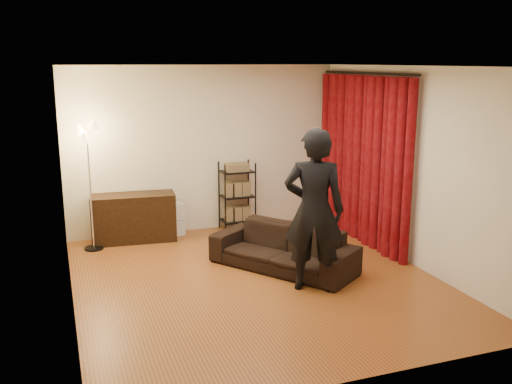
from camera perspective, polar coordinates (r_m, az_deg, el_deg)
name	(u,v)px	position (r m, az deg, el deg)	size (l,w,h in m)	color
floor	(257,281)	(7.42, 0.06, -8.86)	(5.00, 5.00, 0.00)	#984F28
ceiling	(257,66)	(6.88, 0.06, 12.48)	(5.00, 5.00, 0.00)	white
wall_back	(205,149)	(9.38, -5.13, 4.29)	(5.00, 5.00, 0.00)	beige
wall_front	(358,235)	(4.82, 10.19, -4.26)	(5.00, 5.00, 0.00)	beige
wall_left	(65,192)	(6.63, -18.56, 0.01)	(5.00, 5.00, 0.00)	beige
wall_right	(412,167)	(8.06, 15.31, 2.44)	(5.00, 5.00, 0.00)	beige
curtain_rod	(367,73)	(8.83, 11.01, 11.59)	(0.04, 0.04, 2.65)	black
curtain	(362,160)	(8.94, 10.54, 3.21)	(0.22, 2.65, 2.55)	maroon
sofa	(283,248)	(7.74, 2.74, -5.65)	(1.98, 0.77, 0.58)	black
person	(314,210)	(6.90, 5.83, -1.84)	(0.73, 0.48, 2.01)	black
media_cabinet	(134,218)	(9.09, -12.14, -2.53)	(1.28, 0.48, 0.75)	black
storage_boxes	(173,219)	(9.30, -8.29, -2.72)	(0.32, 0.25, 0.53)	silver
wire_shelf	(237,196)	(9.45, -1.90, -0.41)	(0.52, 0.36, 1.14)	black
floor_lamp	(90,187)	(8.69, -16.25, 0.45)	(0.34, 0.34, 1.90)	silver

